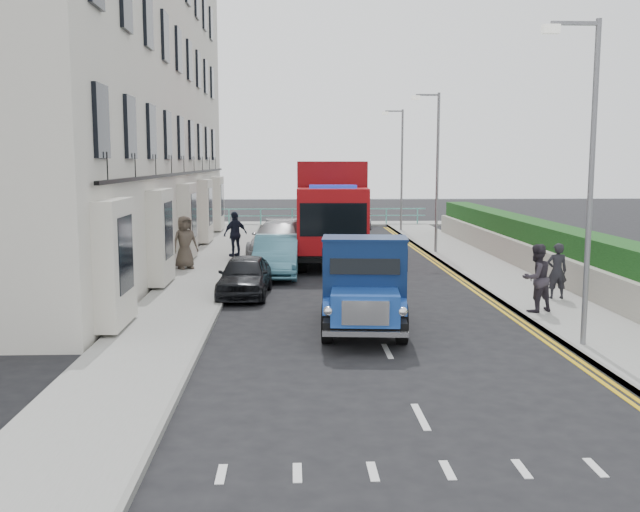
{
  "coord_description": "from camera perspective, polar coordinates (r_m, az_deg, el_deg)",
  "views": [
    {
      "loc": [
        -2.06,
        -16.93,
        4.08
      ],
      "look_at": [
        -1.25,
        3.17,
        1.4
      ],
      "focal_mm": 40.0,
      "sensor_mm": 36.0,
      "label": 1
    }
  ],
  "objects": [
    {
      "name": "pavement_east",
      "position": [
        27.25,
        13.38,
        -1.1
      ],
      "size": [
        2.6,
        38.0,
        0.12
      ],
      "primitive_type": "cube",
      "color": "gray",
      "rests_on": "ground"
    },
    {
      "name": "garden_east",
      "position": [
        27.72,
        17.24,
        0.66
      ],
      "size": [
        1.45,
        28.0,
        1.75
      ],
      "color": "#B2AD9E",
      "rests_on": "ground"
    },
    {
      "name": "lamp_mid",
      "position": [
        31.55,
        9.16,
        7.35
      ],
      "size": [
        1.23,
        0.18,
        7.0
      ],
      "color": "slate",
      "rests_on": "ground"
    },
    {
      "name": "pedestrian_west_near",
      "position": [
        29.94,
        -6.79,
        1.75
      ],
      "size": [
        1.16,
        1.03,
        1.89
      ],
      "primitive_type": "imported",
      "rotation": [
        0.0,
        0.0,
        3.78
      ],
      "color": "black",
      "rests_on": "pavement_west"
    },
    {
      "name": "lamp_near",
      "position": [
        16.18,
        20.51,
        6.82
      ],
      "size": [
        1.23,
        0.18,
        7.0
      ],
      "color": "slate",
      "rests_on": "ground"
    },
    {
      "name": "ground",
      "position": [
        17.54,
        4.52,
        -5.89
      ],
      "size": [
        120.0,
        120.0,
        0.0
      ],
      "primitive_type": "plane",
      "color": "black",
      "rests_on": "ground"
    },
    {
      "name": "terrace_west",
      "position": [
        30.99,
        -16.57,
        13.0
      ],
      "size": [
        6.31,
        30.2,
        14.25
      ],
      "color": "beige",
      "rests_on": "ground"
    },
    {
      "name": "red_lorry",
      "position": [
        29.15,
        0.94,
        3.83
      ],
      "size": [
        2.96,
        7.89,
        4.07
      ],
      "rotation": [
        0.0,
        0.0,
        -0.04
      ],
      "color": "black",
      "rests_on": "ground"
    },
    {
      "name": "parked_car_front",
      "position": [
        21.79,
        -6.04,
        -1.58
      ],
      "size": [
        1.67,
        3.74,
        1.25
      ],
      "primitive_type": "imported",
      "rotation": [
        0.0,
        0.0,
        -0.05
      ],
      "color": "black",
      "rests_on": "ground"
    },
    {
      "name": "bedford_lorry",
      "position": [
        16.79,
        3.56,
        -2.78
      ],
      "size": [
        2.32,
        5.01,
        2.3
      ],
      "rotation": [
        0.0,
        0.0,
        -0.09
      ],
      "color": "black",
      "rests_on": "ground"
    },
    {
      "name": "parked_car_mid",
      "position": [
        25.51,
        -3.51,
        0.02
      ],
      "size": [
        1.64,
        4.44,
        1.45
      ],
      "primitive_type": "imported",
      "rotation": [
        0.0,
        0.0,
        -0.02
      ],
      "color": "teal",
      "rests_on": "ground"
    },
    {
      "name": "promenade",
      "position": [
        46.15,
        0.25,
        2.6
      ],
      "size": [
        30.0,
        2.5,
        0.12
      ],
      "primitive_type": "cube",
      "color": "gray",
      "rests_on": "ground"
    },
    {
      "name": "pedestrian_west_far",
      "position": [
        26.8,
        -10.75,
        1.08
      ],
      "size": [
        1.15,
        1.04,
        1.97
      ],
      "primitive_type": "imported",
      "rotation": [
        0.0,
        0.0,
        0.56
      ],
      "color": "#463C32",
      "rests_on": "pavement_west"
    },
    {
      "name": "seafront_railing",
      "position": [
        45.31,
        0.3,
        3.17
      ],
      "size": [
        13.0,
        0.08,
        1.11
      ],
      "color": "#59B2A5",
      "rests_on": "ground"
    },
    {
      "name": "sea_plane",
      "position": [
        77.07,
        -0.78,
        4.56
      ],
      "size": [
        120.0,
        120.0,
        0.0
      ],
      "primitive_type": "plane",
      "color": "#4C5C68",
      "rests_on": "ground"
    },
    {
      "name": "pedestrian_east_near",
      "position": [
        21.74,
        18.43,
        -1.14
      ],
      "size": [
        0.6,
        0.41,
        1.62
      ],
      "primitive_type": "imported",
      "rotation": [
        0.0,
        0.0,
        3.11
      ],
      "color": "black",
      "rests_on": "pavement_east"
    },
    {
      "name": "parked_car_rear",
      "position": [
        30.47,
        -3.32,
        1.33
      ],
      "size": [
        2.79,
        5.49,
        1.53
      ],
      "primitive_type": "imported",
      "rotation": [
        0.0,
        0.0,
        -0.13
      ],
      "color": "#A9AAAE",
      "rests_on": "ground"
    },
    {
      "name": "pavement_west",
      "position": [
        26.43,
        -9.11,
        -1.26
      ],
      "size": [
        2.4,
        38.0,
        0.12
      ],
      "primitive_type": "cube",
      "color": "gray",
      "rests_on": "ground"
    },
    {
      "name": "seafront_car_right",
      "position": [
        44.26,
        3.11,
        3.13
      ],
      "size": [
        1.88,
        3.92,
        1.29
      ],
      "primitive_type": "imported",
      "rotation": [
        0.0,
        0.0,
        -0.09
      ],
      "color": "silver",
      "rests_on": "ground"
    },
    {
      "name": "lamp_far",
      "position": [
        41.4,
        6.4,
        7.43
      ],
      "size": [
        1.23,
        0.18,
        7.0
      ],
      "color": "slate",
      "rests_on": "ground"
    },
    {
      "name": "seafront_car_left",
      "position": [
        38.05,
        0.04,
        2.5
      ],
      "size": [
        4.23,
        5.55,
        1.4
      ],
      "primitive_type": "imported",
      "rotation": [
        0.0,
        0.0,
        2.71
      ],
      "color": "black",
      "rests_on": "ground"
    },
    {
      "name": "pedestrian_east_far",
      "position": [
        19.65,
        16.92,
        -1.69
      ],
      "size": [
        1.08,
        0.98,
        1.81
      ],
      "primitive_type": "imported",
      "rotation": [
        0.0,
        0.0,
        3.55
      ],
      "color": "#2F2932",
      "rests_on": "pavement_east"
    }
  ]
}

